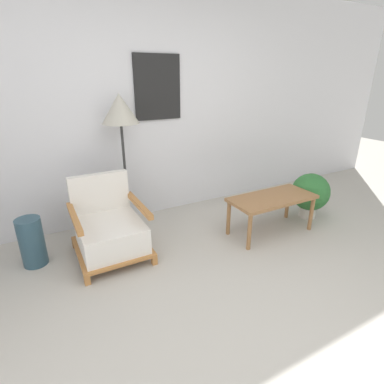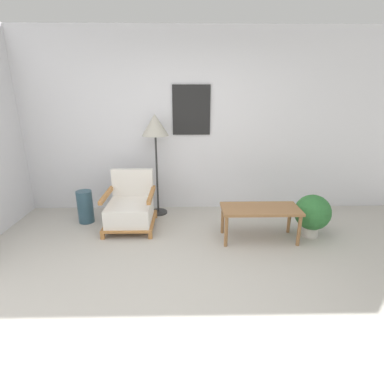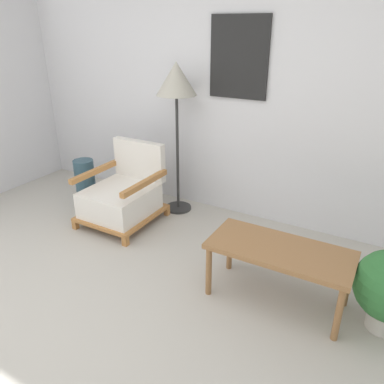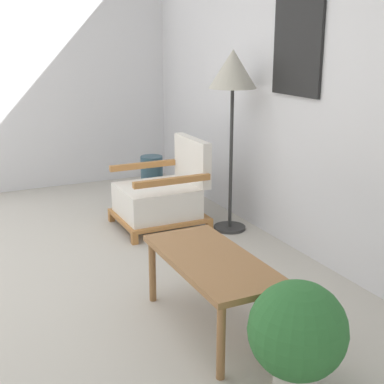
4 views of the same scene
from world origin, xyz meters
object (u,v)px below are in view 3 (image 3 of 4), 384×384
object	(u,v)px
armchair	(123,196)
coffee_table	(279,255)
floor_lamp	(176,86)
vase	(85,180)

from	to	relation	value
armchair	coffee_table	size ratio (longest dim) A/B	0.78
floor_lamp	coffee_table	world-z (taller)	floor_lamp
armchair	floor_lamp	world-z (taller)	floor_lamp
vase	coffee_table	bearing A→B (deg)	-13.67
floor_lamp	vase	bearing A→B (deg)	-162.71
floor_lamp	vase	distance (m)	1.50
armchair	floor_lamp	xyz separation A→B (m)	(0.34, 0.49, 1.02)
coffee_table	vase	xyz separation A→B (m)	(-2.39, 0.58, -0.14)
coffee_table	vase	bearing A→B (deg)	166.33
floor_lamp	vase	world-z (taller)	floor_lamp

